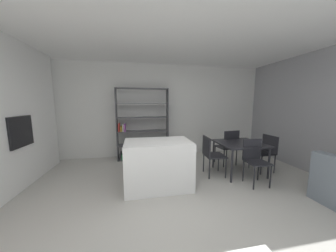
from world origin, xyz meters
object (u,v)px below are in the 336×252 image
dining_chair_window_side (266,149)px  dining_chair_far (228,145)px  built_in_oven (21,131)px  open_bookshelf (141,126)px  kitchen_island (158,164)px  dining_chair_island_side (211,152)px  dining_chair_near (255,157)px  dining_table (240,146)px

dining_chair_window_side → dining_chair_far: dining_chair_far is taller
built_in_oven → dining_chair_far: size_ratio=0.65×
open_bookshelf → built_in_oven: bearing=-149.0°
kitchen_island → dining_chair_island_side: (1.25, 0.30, 0.08)m
dining_chair_window_side → dining_chair_near: size_ratio=0.96×
open_bookshelf → dining_table: (2.25, -1.49, -0.33)m
built_in_oven → dining_table: 4.53m
kitchen_island → open_bookshelf: (-0.28, 1.78, 0.54)m
dining_chair_island_side → kitchen_island: bearing=107.8°
open_bookshelf → dining_table: size_ratio=2.06×
dining_chair_near → built_in_oven: bearing=174.5°
built_in_oven → dining_chair_island_side: built_in_oven is taller
built_in_oven → open_bookshelf: (2.25, 1.36, -0.13)m
kitchen_island → dining_chair_far: size_ratio=1.33×
open_bookshelf → dining_chair_window_side: size_ratio=2.36×
kitchen_island → open_bookshelf: 1.88m
open_bookshelf → kitchen_island: bearing=-80.9°
kitchen_island → dining_chair_near: bearing=-6.2°
open_bookshelf → dining_chair_near: 3.05m
dining_chair_window_side → kitchen_island: bearing=-85.5°
dining_table → dining_chair_island_side: dining_chair_island_side is taller
open_bookshelf → dining_chair_far: bearing=-23.8°
open_bookshelf → dining_chair_island_side: size_ratio=2.29×
built_in_oven → dining_chair_window_side: bearing=-1.5°
dining_chair_near → dining_chair_window_side: bearing=38.1°
dining_chair_near → dining_chair_island_side: 0.89m
dining_table → built_in_oven: bearing=178.3°
dining_chair_far → open_bookshelf: bearing=-31.3°
built_in_oven → open_bookshelf: size_ratio=0.30×
open_bookshelf → dining_chair_window_side: (2.97, -1.49, -0.46)m
open_bookshelf → dining_chair_island_side: open_bookshelf is taller
dining_chair_far → dining_chair_window_side: bearing=137.6°
dining_chair_island_side → dining_chair_far: bearing=-52.1°
dining_chair_window_side → open_bookshelf: bearing=-118.4°
dining_chair_near → open_bookshelf: bearing=141.1°
kitchen_island → dining_chair_far: dining_chair_far is taller
built_in_oven → dining_chair_far: (4.52, 0.36, -0.56)m
kitchen_island → dining_chair_near: (1.97, -0.22, 0.09)m
dining_chair_window_side → built_in_oven: bearing=-93.2°
dining_chair_window_side → dining_chair_near: 0.88m
built_in_oven → open_bookshelf: 2.63m
open_bookshelf → dining_chair_far: open_bookshelf is taller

